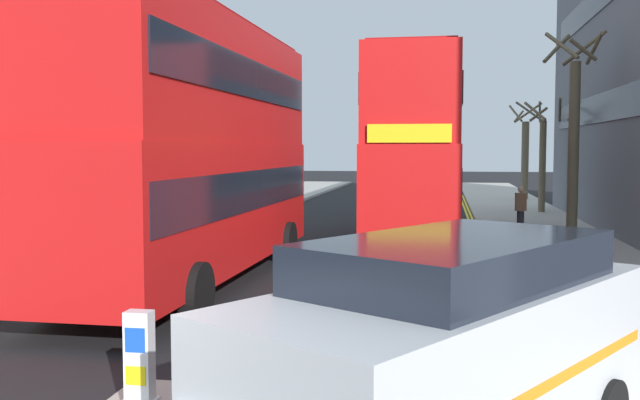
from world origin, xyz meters
name	(u,v)px	position (x,y,z in m)	size (l,w,h in m)	color
sidewalk_right	(565,252)	(6.50, 16.00, 0.07)	(4.00, 80.00, 0.14)	#ADA89E
sidewalk_left	(123,242)	(-6.50, 16.00, 0.07)	(4.00, 80.00, 0.14)	#ADA89E
kerb_line_outer	(491,264)	(4.40, 14.00, 0.00)	(0.10, 56.00, 0.01)	yellow
kerb_line_inner	(485,264)	(4.24, 14.00, 0.00)	(0.10, 56.00, 0.01)	yellow
keep_left_bollard	(140,367)	(0.00, 2.54, 0.61)	(0.36, 0.28, 1.11)	silver
double_decker_bus_away	(195,144)	(-2.08, 10.20, 3.03)	(2.91, 10.84, 5.64)	red
double_decker_bus_oncoming	(418,145)	(2.38, 18.11, 3.03)	(2.83, 10.82, 5.64)	red
taxi_minivan	(442,356)	(3.16, 1.90, 1.07)	(4.13, 5.07, 2.12)	silver
pedestrian_far	(521,211)	(5.57, 18.59, 0.99)	(0.34, 0.22, 1.62)	#2D2D38
street_tree_near	(525,154)	(7.68, 36.85, 2.66)	(1.88, 1.89, 5.39)	#6B6047
street_tree_mid	(574,136)	(7.12, 18.64, 3.33)	(1.97, 1.93, 6.43)	#6B6047
street_tree_far	(543,159)	(7.50, 28.35, 2.49)	(1.69, 1.47, 5.01)	#6B6047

